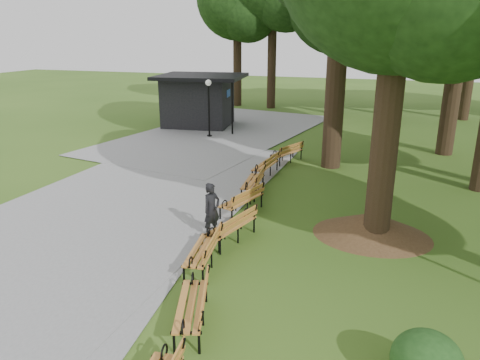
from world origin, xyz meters
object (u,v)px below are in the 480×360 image
(dirt_mound, at_px, (372,224))
(bench_1, at_px, (191,306))
(bench_5, at_px, (253,182))
(bench_2, at_px, (202,250))
(bench_6, at_px, (265,165))
(kiosk, at_px, (198,101))
(lamp_post, at_px, (209,96))
(bench_7, at_px, (287,153))
(bench_3, at_px, (231,226))
(person, at_px, (212,210))
(bench_4, at_px, (242,200))

(dirt_mound, xyz_separation_m, bench_1, (-3.07, -5.39, 0.10))
(dirt_mound, bearing_deg, bench_5, 151.24)
(bench_2, bearing_deg, bench_6, 175.94)
(dirt_mound, bearing_deg, kiosk, 129.91)
(kiosk, distance_m, lamp_post, 3.33)
(lamp_post, xyz_separation_m, bench_2, (5.38, -13.58, -1.78))
(dirt_mound, relative_size, bench_5, 1.44)
(bench_2, xyz_separation_m, bench_7, (-0.21, 9.88, 0.00))
(kiosk, bearing_deg, bench_6, -59.88)
(lamp_post, relative_size, bench_2, 1.62)
(lamp_post, xyz_separation_m, bench_3, (5.54, -11.99, -1.78))
(person, relative_size, dirt_mound, 0.56)
(kiosk, relative_size, bench_4, 2.60)
(lamp_post, height_order, dirt_mound, lamp_post)
(bench_3, bearing_deg, bench_4, -154.61)
(kiosk, distance_m, dirt_mound, 17.14)
(lamp_post, bearing_deg, bench_3, -65.20)
(kiosk, height_order, bench_7, kiosk)
(bench_3, relative_size, bench_4, 1.00)
(bench_2, relative_size, bench_4, 1.00)
(bench_5, distance_m, bench_7, 4.41)
(kiosk, xyz_separation_m, bench_5, (6.78, -10.81, -1.11))
(bench_4, relative_size, bench_6, 1.00)
(kiosk, relative_size, bench_5, 2.60)
(bench_3, height_order, bench_4, same)
(dirt_mound, xyz_separation_m, bench_6, (-4.34, 4.45, 0.10))
(lamp_post, bearing_deg, bench_7, -35.65)
(bench_2, bearing_deg, person, -173.56)
(person, height_order, bench_2, person)
(bench_5, bearing_deg, bench_1, 2.71)
(bench_1, bearing_deg, bench_3, 169.70)
(bench_1, relative_size, bench_6, 1.00)
(bench_3, distance_m, bench_7, 8.30)
(dirt_mound, bearing_deg, bench_6, 134.25)
(kiosk, relative_size, bench_6, 2.60)
(person, xyz_separation_m, kiosk, (-6.73, 14.53, 0.78))
(person, relative_size, bench_4, 0.81)
(bench_6, bearing_deg, bench_4, 9.88)
(person, distance_m, kiosk, 16.04)
(kiosk, relative_size, bench_3, 2.60)
(kiosk, distance_m, bench_1, 20.15)
(bench_3, height_order, bench_6, same)
(dirt_mound, xyz_separation_m, bench_5, (-4.19, 2.30, 0.10))
(lamp_post, distance_m, bench_1, 17.02)
(dirt_mound, distance_m, bench_4, 4.00)
(bench_4, distance_m, bench_5, 1.91)
(lamp_post, xyz_separation_m, bench_5, (4.96, -8.10, -1.78))
(person, xyz_separation_m, bench_1, (1.17, -3.97, -0.33))
(dirt_mound, bearing_deg, bench_4, 174.27)
(kiosk, distance_m, bench_6, 10.96)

